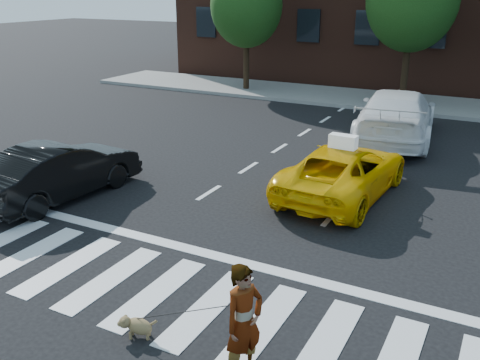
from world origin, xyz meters
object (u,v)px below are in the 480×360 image
object	(u,v)px
taxi	(344,171)
white_suv	(396,115)
woman	(244,322)
dog	(136,325)
black_sedan	(60,171)

from	to	relation	value
taxi	white_suv	xyz separation A→B (m)	(0.00, 5.70, 0.21)
white_suv	woman	distance (m)	12.66
woman	dog	distance (m)	1.88
taxi	black_sedan	xyz separation A→B (m)	(-6.04, -3.33, 0.05)
woman	dog	world-z (taller)	woman
white_suv	dog	xyz separation A→B (m)	(-0.93, -12.65, -0.65)
black_sedan	woman	distance (m)	7.76
taxi	dog	distance (m)	7.02
taxi	dog	size ratio (longest dim) A/B	7.99
white_suv	woman	size ratio (longest dim) A/B	3.57
taxi	white_suv	distance (m)	5.71
white_suv	dog	bearing A→B (deg)	78.35
black_sedan	woman	size ratio (longest dim) A/B	2.55
black_sedan	woman	world-z (taller)	woman
taxi	woman	world-z (taller)	woman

